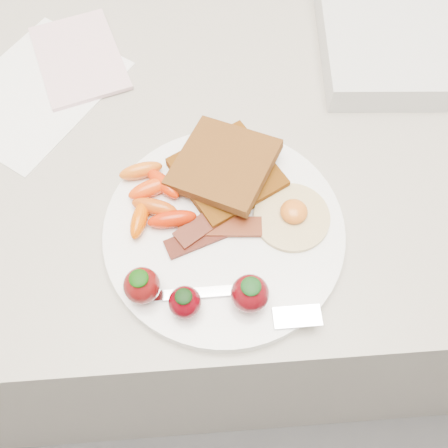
{
  "coord_description": "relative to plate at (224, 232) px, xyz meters",
  "views": [
    {
      "loc": [
        -0.03,
        1.3,
        1.42
      ],
      "look_at": [
        -0.01,
        1.55,
        0.93
      ],
      "focal_mm": 40.0,
      "sensor_mm": 36.0,
      "label": 1
    }
  ],
  "objects": [
    {
      "name": "paper_sheet",
      "position": [
        -0.24,
        0.23,
        -0.01
      ],
      "size": [
        0.26,
        0.27,
        0.0
      ],
      "primitive_type": "cube",
      "rotation": [
        0.0,
        0.0,
        -0.64
      ],
      "color": "white",
      "rests_on": "counter"
    },
    {
      "name": "fried_egg",
      "position": [
        0.08,
        0.01,
        0.01
      ],
      "size": [
        0.1,
        0.1,
        0.02
      ],
      "color": "beige",
      "rests_on": "plate"
    },
    {
      "name": "appliance",
      "position": [
        0.32,
        0.28,
        0.01
      ],
      "size": [
        0.34,
        0.28,
        0.04
      ],
      "primitive_type": "cube",
      "rotation": [
        0.0,
        0.0,
        -0.07
      ],
      "color": "silver",
      "rests_on": "counter"
    },
    {
      "name": "strawberries",
      "position": [
        -0.03,
        -0.08,
        0.03
      ],
      "size": [
        0.15,
        0.06,
        0.05
      ],
      "color": "#5D0B0C",
      "rests_on": "plate"
    },
    {
      "name": "toast_upper",
      "position": [
        0.0,
        0.07,
        0.03
      ],
      "size": [
        0.14,
        0.14,
        0.02
      ],
      "primitive_type": "cube",
      "rotation": [
        0.0,
        -0.1,
        -0.51
      ],
      "color": "#50310B",
      "rests_on": "toast_lower"
    },
    {
      "name": "plate",
      "position": [
        0.0,
        0.0,
        0.0
      ],
      "size": [
        0.27,
        0.27,
        0.02
      ],
      "primitive_type": "cylinder",
      "color": "white",
      "rests_on": "counter"
    },
    {
      "name": "toast_lower",
      "position": [
        0.01,
        0.07,
        0.02
      ],
      "size": [
        0.14,
        0.14,
        0.01
      ],
      "primitive_type": "cube",
      "rotation": [
        0.0,
        0.0,
        0.5
      ],
      "color": "#3C2408",
      "rests_on": "plate"
    },
    {
      "name": "baby_carrots",
      "position": [
        -0.08,
        0.04,
        0.02
      ],
      "size": [
        0.09,
        0.1,
        0.02
      ],
      "color": "#E43F0B",
      "rests_on": "plate"
    },
    {
      "name": "bacon_strips",
      "position": [
        -0.01,
        0.0,
        0.01
      ],
      "size": [
        0.11,
        0.08,
        0.01
      ],
      "color": "black",
      "rests_on": "plate"
    },
    {
      "name": "fork",
      "position": [
        0.02,
        -0.09,
        0.01
      ],
      "size": [
        0.17,
        0.05,
        0.0
      ],
      "color": "silver",
      "rests_on": "plate"
    },
    {
      "name": "notepad",
      "position": [
        -0.18,
        0.28,
        -0.0
      ],
      "size": [
        0.15,
        0.18,
        0.01
      ],
      "primitive_type": "cube",
      "rotation": [
        0.0,
        0.0,
        0.3
      ],
      "color": "beige",
      "rests_on": "paper_sheet"
    },
    {
      "name": "counter",
      "position": [
        0.01,
        0.15,
        -0.46
      ],
      "size": [
        2.0,
        0.6,
        0.9
      ],
      "primitive_type": "cube",
      "color": "gray",
      "rests_on": "ground"
    }
  ]
}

